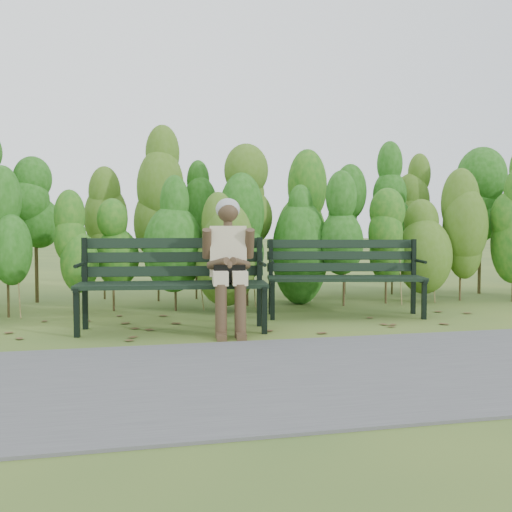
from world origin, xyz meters
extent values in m
plane|color=#395424|center=(0.00, 0.00, 0.00)|extent=(80.00, 80.00, 0.00)
cube|color=#474749|center=(0.00, -2.20, 0.01)|extent=(60.00, 2.50, 0.01)
cylinder|color=#47381E|center=(-2.75, 1.30, 0.40)|extent=(0.03, 0.03, 0.80)
ellipsoid|color=#195C15|center=(-2.75, 1.30, 1.04)|extent=(0.64, 0.64, 1.44)
cylinder|color=#47381E|center=(-2.14, 1.30, 0.40)|extent=(0.03, 0.03, 0.80)
ellipsoid|color=#195C15|center=(-2.14, 1.30, 1.04)|extent=(0.64, 0.64, 1.44)
cylinder|color=#47381E|center=(-1.53, 1.30, 0.40)|extent=(0.03, 0.03, 0.80)
ellipsoid|color=#195C15|center=(-1.53, 1.30, 1.04)|extent=(0.64, 0.64, 1.44)
cylinder|color=#47381E|center=(-0.92, 1.30, 0.40)|extent=(0.03, 0.03, 0.80)
ellipsoid|color=#195C15|center=(-0.92, 1.30, 1.04)|extent=(0.64, 0.64, 1.44)
cylinder|color=#47381E|center=(-0.31, 1.30, 0.40)|extent=(0.03, 0.03, 0.80)
ellipsoid|color=#195C15|center=(-0.31, 1.30, 1.04)|extent=(0.64, 0.64, 1.44)
cylinder|color=#47381E|center=(0.31, 1.30, 0.40)|extent=(0.03, 0.03, 0.80)
ellipsoid|color=#195C15|center=(0.31, 1.30, 1.04)|extent=(0.64, 0.64, 1.44)
cylinder|color=#47381E|center=(0.92, 1.30, 0.40)|extent=(0.03, 0.03, 0.80)
ellipsoid|color=#195C15|center=(0.92, 1.30, 1.04)|extent=(0.64, 0.64, 1.44)
cylinder|color=#47381E|center=(1.53, 1.30, 0.40)|extent=(0.03, 0.03, 0.80)
ellipsoid|color=#195C15|center=(1.53, 1.30, 1.04)|extent=(0.64, 0.64, 1.44)
cylinder|color=#47381E|center=(2.14, 1.30, 0.40)|extent=(0.03, 0.03, 0.80)
ellipsoid|color=#195C15|center=(2.14, 1.30, 1.04)|extent=(0.64, 0.64, 1.44)
cylinder|color=#47381E|center=(2.75, 1.30, 0.40)|extent=(0.03, 0.03, 0.80)
ellipsoid|color=#195C15|center=(2.75, 1.30, 1.04)|extent=(0.64, 0.64, 1.44)
cylinder|color=#47381E|center=(3.36, 1.30, 0.40)|extent=(0.03, 0.03, 0.80)
ellipsoid|color=#195C15|center=(3.36, 1.30, 1.04)|extent=(0.64, 0.64, 1.44)
cylinder|color=#47381E|center=(3.98, 1.30, 0.40)|extent=(0.03, 0.03, 0.80)
ellipsoid|color=#195C15|center=(3.98, 1.30, 1.04)|extent=(0.64, 0.64, 1.44)
cylinder|color=#47381E|center=(-2.69, 2.30, 0.55)|extent=(0.04, 0.04, 1.10)
ellipsoid|color=#19500E|center=(-2.69, 2.30, 1.43)|extent=(0.70, 0.70, 1.98)
cylinder|color=#47381E|center=(-1.92, 2.30, 0.55)|extent=(0.04, 0.04, 1.10)
ellipsoid|color=#19500E|center=(-1.92, 2.30, 1.43)|extent=(0.70, 0.70, 1.98)
cylinder|color=#47381E|center=(-1.15, 2.30, 0.55)|extent=(0.04, 0.04, 1.10)
ellipsoid|color=#19500E|center=(-1.15, 2.30, 1.43)|extent=(0.70, 0.70, 1.98)
cylinder|color=#47381E|center=(-0.38, 2.30, 0.55)|extent=(0.04, 0.04, 1.10)
ellipsoid|color=#19500E|center=(-0.38, 2.30, 1.43)|extent=(0.70, 0.70, 1.98)
cylinder|color=#47381E|center=(0.38, 2.30, 0.55)|extent=(0.04, 0.04, 1.10)
ellipsoid|color=#19500E|center=(0.38, 2.30, 1.43)|extent=(0.70, 0.70, 1.98)
cylinder|color=#47381E|center=(1.15, 2.30, 0.55)|extent=(0.04, 0.04, 1.10)
ellipsoid|color=#19500E|center=(1.15, 2.30, 1.43)|extent=(0.70, 0.70, 1.98)
cylinder|color=#47381E|center=(1.92, 2.30, 0.55)|extent=(0.04, 0.04, 1.10)
ellipsoid|color=#19500E|center=(1.92, 2.30, 1.43)|extent=(0.70, 0.70, 1.98)
cylinder|color=#47381E|center=(2.69, 2.30, 0.55)|extent=(0.04, 0.04, 1.10)
ellipsoid|color=#19500E|center=(2.69, 2.30, 1.43)|extent=(0.70, 0.70, 1.98)
cylinder|color=#47381E|center=(3.46, 2.30, 0.55)|extent=(0.04, 0.04, 1.10)
ellipsoid|color=#19500E|center=(3.46, 2.30, 1.43)|extent=(0.70, 0.70, 1.98)
cylinder|color=#47381E|center=(4.22, 2.30, 0.55)|extent=(0.04, 0.04, 1.10)
ellipsoid|color=#19500E|center=(4.22, 2.30, 1.43)|extent=(0.70, 0.70, 1.98)
cube|color=brown|center=(-0.98, -0.92, 0.00)|extent=(0.11, 0.09, 0.01)
cube|color=brown|center=(0.69, -0.41, 0.00)|extent=(0.11, 0.11, 0.01)
cube|color=brown|center=(2.99, 0.47, 0.00)|extent=(0.11, 0.11, 0.01)
cube|color=brown|center=(-0.30, 0.29, 0.00)|extent=(0.08, 0.10, 0.01)
cube|color=brown|center=(2.11, 0.44, 0.00)|extent=(0.10, 0.11, 0.01)
cube|color=brown|center=(-1.90, -0.19, 0.00)|extent=(0.09, 0.08, 0.01)
cube|color=brown|center=(-1.89, 0.88, 0.00)|extent=(0.08, 0.10, 0.01)
cube|color=brown|center=(2.42, -0.66, 0.00)|extent=(0.07, 0.09, 0.01)
cube|color=brown|center=(-1.79, 0.51, 0.00)|extent=(0.11, 0.10, 0.01)
cube|color=brown|center=(-1.44, -1.10, 0.00)|extent=(0.10, 0.11, 0.01)
cube|color=brown|center=(-1.22, -0.65, 0.00)|extent=(0.09, 0.10, 0.01)
cube|color=brown|center=(-0.63, -0.70, 0.00)|extent=(0.10, 0.11, 0.01)
cube|color=brown|center=(-1.21, 0.96, 0.00)|extent=(0.09, 0.11, 0.01)
cube|color=brown|center=(0.04, 0.02, 0.00)|extent=(0.09, 0.10, 0.01)
cube|color=brown|center=(-0.17, -0.91, 0.00)|extent=(0.10, 0.08, 0.01)
cube|color=brown|center=(-2.50, -0.12, 0.00)|extent=(0.11, 0.11, 0.01)
cube|color=brown|center=(-0.85, -0.83, 0.00)|extent=(0.11, 0.11, 0.01)
cube|color=brown|center=(1.41, -0.81, 0.00)|extent=(0.11, 0.09, 0.01)
cube|color=brown|center=(2.28, -1.16, 0.00)|extent=(0.11, 0.11, 0.01)
cube|color=brown|center=(-1.69, -0.84, 0.00)|extent=(0.11, 0.10, 0.01)
cube|color=brown|center=(2.36, 0.20, 0.00)|extent=(0.10, 0.11, 0.01)
cube|color=black|center=(-1.04, -0.40, 0.49)|extent=(1.95, 0.36, 0.04)
cube|color=black|center=(-1.02, -0.26, 0.49)|extent=(1.95, 0.36, 0.04)
cube|color=black|center=(-1.01, -0.13, 0.49)|extent=(1.95, 0.36, 0.04)
cube|color=black|center=(-0.99, 0.01, 0.49)|extent=(1.95, 0.36, 0.04)
cube|color=black|center=(-0.98, 0.11, 0.61)|extent=(1.95, 0.30, 0.11)
cube|color=black|center=(-0.98, 0.12, 0.76)|extent=(1.95, 0.30, 0.11)
cube|color=black|center=(-0.97, 0.14, 0.91)|extent=(1.95, 0.30, 0.11)
cube|color=black|center=(-1.97, -0.29, 0.24)|extent=(0.06, 0.06, 0.49)
cube|color=black|center=(-1.91, 0.17, 0.49)|extent=(0.06, 0.06, 0.98)
cube|color=black|center=(-1.94, -0.08, 0.47)|extent=(0.12, 0.55, 0.04)
cylinder|color=black|center=(-1.95, -0.13, 0.71)|extent=(0.09, 0.41, 0.04)
cube|color=black|center=(-0.12, -0.53, 0.24)|extent=(0.06, 0.06, 0.49)
cube|color=black|center=(-0.06, -0.06, 0.49)|extent=(0.06, 0.06, 0.98)
cube|color=black|center=(-0.09, -0.31, 0.47)|extent=(0.12, 0.55, 0.04)
cylinder|color=black|center=(-0.10, -0.36, 0.71)|extent=(0.09, 0.41, 0.04)
cube|color=black|center=(1.07, 0.15, 0.47)|extent=(1.85, 0.49, 0.04)
cube|color=black|center=(1.10, 0.28, 0.47)|extent=(1.85, 0.49, 0.04)
cube|color=black|center=(1.12, 0.41, 0.47)|extent=(1.85, 0.49, 0.04)
cube|color=black|center=(1.15, 0.53, 0.47)|extent=(1.85, 0.49, 0.04)
cube|color=black|center=(1.17, 0.63, 0.58)|extent=(1.84, 0.44, 0.11)
cube|color=black|center=(1.17, 0.64, 0.73)|extent=(1.84, 0.44, 0.11)
cube|color=black|center=(1.17, 0.66, 0.87)|extent=(1.84, 0.44, 0.11)
cube|color=black|center=(0.19, 0.32, 0.23)|extent=(0.06, 0.06, 0.47)
cube|color=black|center=(0.28, 0.76, 0.47)|extent=(0.06, 0.06, 0.93)
cube|color=black|center=(0.23, 0.52, 0.45)|extent=(0.16, 0.52, 0.04)
cylinder|color=black|center=(0.22, 0.47, 0.67)|extent=(0.12, 0.39, 0.04)
cube|color=black|center=(1.94, -0.04, 0.23)|extent=(0.06, 0.06, 0.47)
cube|color=black|center=(2.03, 0.39, 0.47)|extent=(0.06, 0.06, 0.93)
cube|color=black|center=(1.98, 0.16, 0.45)|extent=(0.16, 0.52, 0.04)
cylinder|color=black|center=(1.97, 0.11, 0.67)|extent=(0.12, 0.39, 0.04)
cube|color=beige|center=(-0.56, -0.48, 0.58)|extent=(0.20, 0.46, 0.14)
cube|color=beige|center=(-0.37, -0.50, 0.58)|extent=(0.20, 0.46, 0.14)
cylinder|color=#443120|center=(-0.59, -0.65, 0.27)|extent=(0.13, 0.13, 0.53)
cylinder|color=#443120|center=(-0.40, -0.68, 0.27)|extent=(0.13, 0.13, 0.53)
cube|color=#443120|center=(-0.60, -0.74, 0.03)|extent=(0.12, 0.22, 0.06)
cube|color=#443120|center=(-0.41, -0.76, 0.03)|extent=(0.12, 0.22, 0.06)
cube|color=beige|center=(-0.43, -0.20, 0.83)|extent=(0.41, 0.31, 0.55)
cylinder|color=#443120|center=(-0.44, -0.22, 1.11)|extent=(0.10, 0.10, 0.11)
sphere|color=#443120|center=(-0.44, -0.23, 1.25)|extent=(0.22, 0.22, 0.22)
ellipsoid|color=gray|center=(-0.43, -0.21, 1.28)|extent=(0.26, 0.24, 0.23)
cylinder|color=#443120|center=(-0.66, -0.26, 0.92)|extent=(0.12, 0.23, 0.33)
cylinder|color=#443120|center=(-0.22, -0.31, 0.92)|extent=(0.12, 0.23, 0.33)
cylinder|color=#443120|center=(-0.57, -0.41, 0.72)|extent=(0.22, 0.29, 0.14)
cylinder|color=#443120|center=(-0.35, -0.44, 0.72)|extent=(0.26, 0.26, 0.14)
sphere|color=#443120|center=(-0.47, -0.49, 0.70)|extent=(0.12, 0.12, 0.12)
cube|color=black|center=(-0.47, -0.48, 0.63)|extent=(0.33, 0.17, 0.17)
camera|label=1|loc=(-1.57, -6.41, 1.11)|focal=42.00mm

